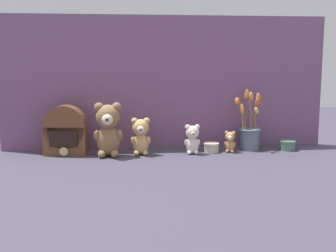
{
  "coord_description": "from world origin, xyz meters",
  "views": [
    {
      "loc": [
        -0.21,
        -2.03,
        0.46
      ],
      "look_at": [
        0.0,
        0.02,
        0.14
      ],
      "focal_mm": 45.0,
      "sensor_mm": 36.0,
      "label": 1
    }
  ],
  "objects": [
    {
      "name": "decorative_tin_tall",
      "position": [
        0.22,
        0.03,
        0.02
      ],
      "size": [
        0.08,
        0.08,
        0.05
      ],
      "color": "beige",
      "rests_on": "ground"
    },
    {
      "name": "decorative_tin_short",
      "position": [
        0.62,
        0.04,
        0.03
      ],
      "size": [
        0.08,
        0.08,
        0.05
      ],
      "color": "#47705B",
      "rests_on": "ground"
    },
    {
      "name": "teddy_bear_tiny",
      "position": [
        0.31,
        0.02,
        0.06
      ],
      "size": [
        0.06,
        0.06,
        0.11
      ],
      "color": "tan",
      "rests_on": "ground"
    },
    {
      "name": "ground_plane",
      "position": [
        0.0,
        0.0,
        0.0
      ],
      "size": [
        4.0,
        4.0,
        0.0
      ],
      "primitive_type": "plane",
      "color": "#3D3847"
    },
    {
      "name": "teddy_bear_medium",
      "position": [
        -0.14,
        0.01,
        0.1
      ],
      "size": [
        0.1,
        0.09,
        0.18
      ],
      "color": "tan",
      "rests_on": "ground"
    },
    {
      "name": "flower_vase",
      "position": [
        0.43,
        0.07,
        0.09
      ],
      "size": [
        0.16,
        0.13,
        0.31
      ],
      "color": "slate",
      "rests_on": "ground"
    },
    {
      "name": "teddy_bear_large",
      "position": [
        -0.29,
        -0.01,
        0.14
      ],
      "size": [
        0.14,
        0.13,
        0.26
      ],
      "color": "olive",
      "rests_on": "ground"
    },
    {
      "name": "backdrop_wall",
      "position": [
        0.0,
        0.17,
        0.34
      ],
      "size": [
        1.69,
        0.02,
        0.69
      ],
      "color": "#704C70",
      "rests_on": "ground"
    },
    {
      "name": "teddy_bear_small",
      "position": [
        0.12,
        0.0,
        0.08
      ],
      "size": [
        0.08,
        0.08,
        0.15
      ],
      "color": "beige",
      "rests_on": "ground"
    },
    {
      "name": "vintage_radio",
      "position": [
        -0.5,
        0.05,
        0.11
      ],
      "size": [
        0.22,
        0.12,
        0.25
      ],
      "color": "brown",
      "rests_on": "ground"
    }
  ]
}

